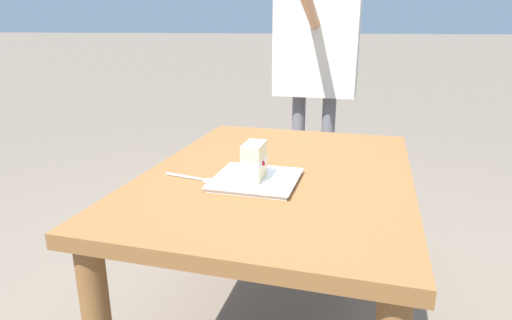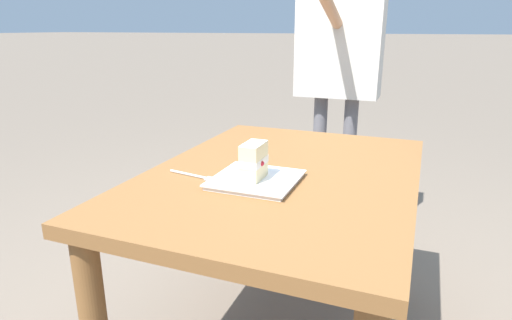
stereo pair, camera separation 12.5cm
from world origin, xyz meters
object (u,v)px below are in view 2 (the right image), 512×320
(cake_slice, at_px, (254,161))
(dessert_fork, at_px, (195,176))
(patio_table, at_px, (282,202))
(diner_person, at_px, (339,47))
(dessert_plate, at_px, (256,180))

(cake_slice, relative_size, dessert_fork, 0.63)
(patio_table, height_order, cake_slice, cake_slice)
(patio_table, bearing_deg, dessert_fork, 122.64)
(dessert_fork, height_order, diner_person, diner_person)
(dessert_fork, bearing_deg, cake_slice, -86.41)
(cake_slice, relative_size, diner_person, 0.07)
(dessert_fork, bearing_deg, dessert_plate, -82.96)
(dessert_fork, relative_size, diner_person, 0.11)
(patio_table, bearing_deg, cake_slice, 161.74)
(diner_person, bearing_deg, patio_table, -178.10)
(dessert_fork, xyz_separation_m, diner_person, (1.15, -0.20, 0.34))
(cake_slice, bearing_deg, diner_person, -0.64)
(dessert_plate, xyz_separation_m, diner_person, (1.12, -0.01, 0.34))
(dessert_plate, relative_size, diner_person, 0.16)
(dessert_plate, height_order, diner_person, diner_person)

